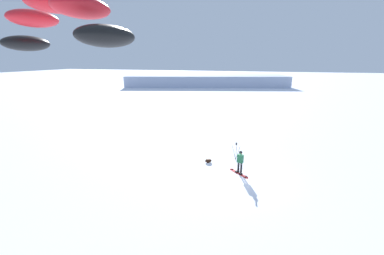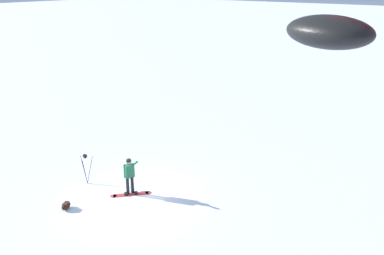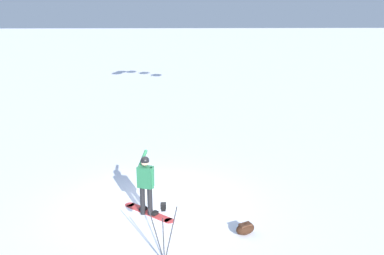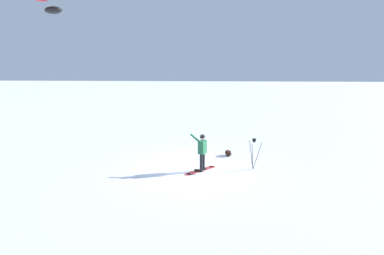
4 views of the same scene
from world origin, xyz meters
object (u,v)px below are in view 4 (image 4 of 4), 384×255
at_px(gear_bag_large, 228,153).
at_px(camera_tripod, 254,148).
at_px(snowboarder, 202,149).
at_px(snowboard, 200,170).

distance_m(gear_bag_large, camera_tripod, 2.46).
xyz_separation_m(gear_bag_large, camera_tripod, (2.01, 1.13, 0.87)).
xyz_separation_m(snowboarder, camera_tripod, (-0.52, 2.30, -0.01)).
bearing_deg(snowboarder, gear_bag_large, 155.16).
distance_m(snowboard, camera_tripod, 2.63).
height_order(snowboard, camera_tripod, camera_tripod).
relative_size(snowboarder, camera_tripod, 1.19).
xyz_separation_m(snowboard, gear_bag_large, (-2.48, 1.25, 0.13)).
bearing_deg(snowboard, snowboarder, 59.64).
xyz_separation_m(snowboard, camera_tripod, (-0.47, 2.38, 1.00)).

